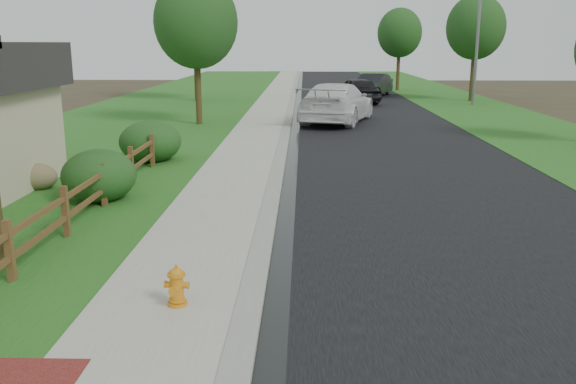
{
  "coord_description": "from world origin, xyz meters",
  "views": [
    {
      "loc": [
        1.19,
        -6.5,
        3.87
      ],
      "look_at": [
        0.88,
        5.76,
        0.87
      ],
      "focal_mm": 38.0,
      "sensor_mm": 36.0,
      "label": 1
    }
  ],
  "objects_px": {
    "white_suv": "(337,103)",
    "dark_car_mid": "(357,90)",
    "fire_hydrant": "(177,287)",
    "streetlight": "(476,19)",
    "ranch_fence": "(86,195)"
  },
  "relations": [
    {
      "from": "white_suv",
      "to": "dark_car_mid",
      "type": "bearing_deg",
      "value": -84.32
    },
    {
      "from": "dark_car_mid",
      "to": "streetlight",
      "type": "xyz_separation_m",
      "value": [
        7.12,
        -1.35,
        4.47
      ]
    },
    {
      "from": "dark_car_mid",
      "to": "fire_hydrant",
      "type": "bearing_deg",
      "value": 67.05
    },
    {
      "from": "streetlight",
      "to": "white_suv",
      "type": "bearing_deg",
      "value": -135.02
    },
    {
      "from": "fire_hydrant",
      "to": "dark_car_mid",
      "type": "bearing_deg",
      "value": 80.6
    },
    {
      "from": "fire_hydrant",
      "to": "white_suv",
      "type": "height_order",
      "value": "white_suv"
    },
    {
      "from": "ranch_fence",
      "to": "streetlight",
      "type": "xyz_separation_m",
      "value": [
        15.42,
        26.5,
        4.72
      ]
    },
    {
      "from": "fire_hydrant",
      "to": "dark_car_mid",
      "type": "distance_m",
      "value": 32.86
    },
    {
      "from": "ranch_fence",
      "to": "dark_car_mid",
      "type": "xyz_separation_m",
      "value": [
        8.31,
        27.84,
        0.25
      ]
    },
    {
      "from": "ranch_fence",
      "to": "fire_hydrant",
      "type": "relative_size",
      "value": 26.95
    },
    {
      "from": "streetlight",
      "to": "ranch_fence",
      "type": "bearing_deg",
      "value": -120.2
    },
    {
      "from": "ranch_fence",
      "to": "white_suv",
      "type": "bearing_deg",
      "value": 69.84
    },
    {
      "from": "ranch_fence",
      "to": "white_suv",
      "type": "relative_size",
      "value": 2.51
    },
    {
      "from": "fire_hydrant",
      "to": "dark_car_mid",
      "type": "height_order",
      "value": "dark_car_mid"
    },
    {
      "from": "ranch_fence",
      "to": "dark_car_mid",
      "type": "distance_m",
      "value": 29.06
    }
  ]
}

